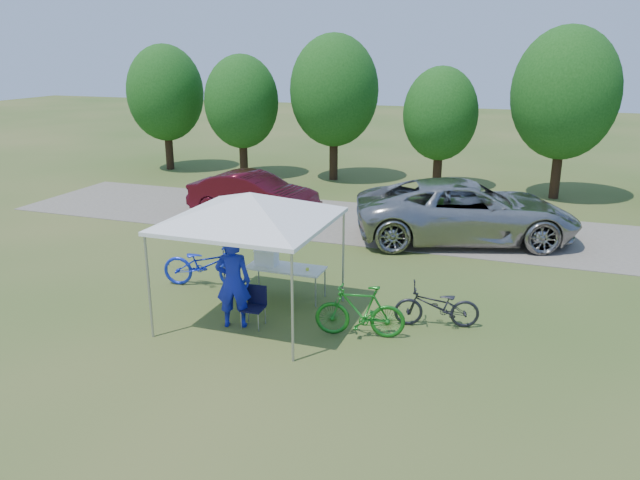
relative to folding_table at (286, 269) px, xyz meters
The scene contains 14 objects.
ground 1.49m from the folding_table, 98.34° to the right, with size 100.00×100.00×0.00m, color #2D5119.
gravel_strip 6.73m from the folding_table, 91.64° to the left, with size 24.00×5.00×0.02m, color gray.
canopy 2.37m from the folding_table, 98.34° to the right, with size 4.53×4.53×3.00m.
treeline 13.06m from the folding_table, 92.19° to the left, with size 24.89×4.28×6.30m.
folding_table is the anchor object (origin of this frame).
folding_chair 1.61m from the folding_table, 90.69° to the right, with size 0.44×0.46×0.84m.
cooler 0.52m from the folding_table, behind, with size 0.51×0.35×0.37m.
ice_cream_cup 0.55m from the folding_table, ahead, with size 0.08×0.08×0.06m, color #CEE936.
cyclist 1.86m from the folding_table, 102.37° to the right, with size 0.71×0.46×1.94m, color #1620B6.
bike_blue 2.08m from the folding_table, behind, with size 0.73×2.08×1.09m, color #162BC5.
bike_green 2.57m from the folding_table, 32.78° to the right, with size 0.50×1.79×1.07m, color #19701C.
bike_dark 3.55m from the folding_table, ahead, with size 0.60×1.73×0.91m, color black.
minivan 6.69m from the folding_table, 60.38° to the left, with size 2.96×6.42×1.79m, color #A3A29E.
sedan 7.38m from the folding_table, 121.10° to the left, with size 1.54×4.41×1.45m, color #480C16.
Camera 1 is at (5.41, -10.98, 5.50)m, focal length 35.00 mm.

